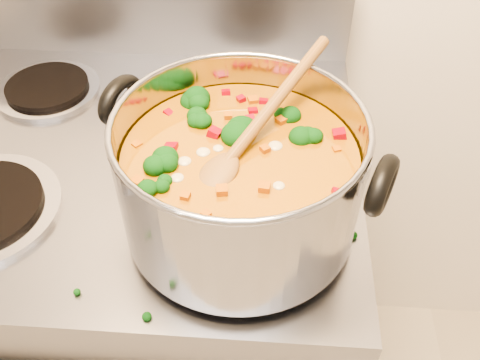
{
  "coord_description": "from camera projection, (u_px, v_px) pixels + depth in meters",
  "views": [
    {
      "loc": [
        0.21,
        0.54,
        1.47
      ],
      "look_at": [
        0.18,
        1.01,
        1.01
      ],
      "focal_mm": 40.0,
      "sensor_mm": 36.0,
      "label": 1
    }
  ],
  "objects": [
    {
      "name": "cooktop_crumbs",
      "position": [
        182.0,
        231.0,
        0.71
      ],
      "size": [
        0.41,
        0.25,
        0.01
      ],
      "color": "black",
      "rests_on": "electric_range"
    },
    {
      "name": "electric_range",
      "position": [
        157.0,
        306.0,
        1.16
      ],
      "size": [
        0.72,
        0.65,
        1.08
      ],
      "color": "gray",
      "rests_on": "ground"
    },
    {
      "name": "wooden_spoon",
      "position": [
        247.0,
        137.0,
        0.63
      ],
      "size": [
        0.17,
        0.24,
        0.09
      ],
      "rotation": [
        0.0,
        0.0,
        1.02
      ],
      "color": "brown",
      "rests_on": "stockpot"
    },
    {
      "name": "stockpot",
      "position": [
        240.0,
        178.0,
        0.66
      ],
      "size": [
        0.36,
        0.3,
        0.18
      ],
      "rotation": [
        0.0,
        0.0,
        -0.39
      ],
      "color": "#97979F",
      "rests_on": "electric_range"
    }
  ]
}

